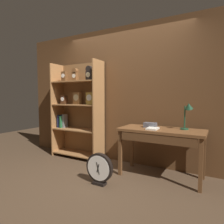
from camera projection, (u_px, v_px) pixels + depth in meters
ground_plane at (85, 187)px, 2.76m from camera, size 10.00×10.00×0.00m
back_wood_panel at (124, 95)px, 3.76m from camera, size 4.80×0.05×2.60m
bookshelf at (78, 110)px, 4.08m from camera, size 1.11×0.39×1.97m
workbench at (161, 135)px, 3.02m from camera, size 1.29×0.58×0.77m
desk_lamp at (188, 111)px, 2.91m from camera, size 0.19×0.19×0.43m
toolbox_small at (150, 125)px, 3.17m from camera, size 0.20×0.11×0.08m
open_repair_manual at (153, 129)px, 3.00m from camera, size 0.16×0.22×0.02m
round_clock_large at (99, 169)px, 2.81m from camera, size 0.42×0.11×0.46m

